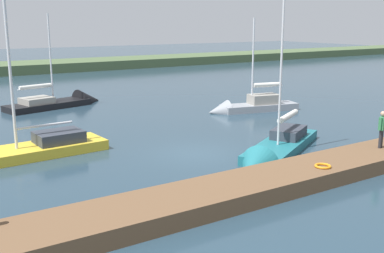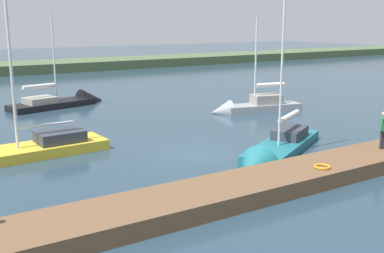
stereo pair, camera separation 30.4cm
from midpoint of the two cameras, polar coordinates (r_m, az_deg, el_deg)
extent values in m
plane|color=#263D4C|center=(22.64, 0.17, -3.40)|extent=(200.00, 200.00, 0.00)
cube|color=#4C603D|center=(63.22, -22.02, 6.12)|extent=(180.00, 8.00, 2.40)
cube|color=brown|center=(18.29, 9.96, -6.54)|extent=(26.95, 2.49, 0.64)
torus|color=orange|center=(19.20, 15.38, -4.72)|extent=(0.66, 0.66, 0.10)
cube|color=gray|center=(34.03, 8.04, 2.14)|extent=(5.88, 2.84, 0.76)
cone|color=gray|center=(32.66, 3.01, 1.80)|extent=(1.78, 1.90, 1.62)
cube|color=gray|center=(34.07, 8.57, 3.37)|extent=(2.37, 1.71, 0.69)
cylinder|color=silver|center=(33.29, 7.26, 7.90)|extent=(0.12, 0.12, 6.11)
cylinder|color=silver|center=(34.06, 9.02, 4.92)|extent=(2.41, 0.64, 0.10)
cylinder|color=silver|center=(34.04, 9.02, 5.12)|extent=(2.22, 0.79, 0.30)
cube|color=black|center=(36.34, -17.56, 2.27)|extent=(6.55, 3.52, 0.78)
cone|color=black|center=(38.20, -12.80, 3.04)|extent=(2.34, 2.49, 2.10)
cube|color=gray|center=(35.84, -18.81, 3.05)|extent=(2.47, 2.18, 0.46)
cylinder|color=silver|center=(36.13, -17.27, 8.04)|extent=(0.12, 0.12, 6.47)
cylinder|color=silver|center=(35.69, -18.96, 4.50)|extent=(2.67, 0.74, 0.10)
cylinder|color=silver|center=(35.68, -18.97, 4.69)|extent=(2.45, 0.85, 0.27)
cube|color=gold|center=(23.62, -19.01, -3.19)|extent=(6.79, 2.61, 0.80)
cube|color=#333842|center=(23.81, -16.43, -1.21)|extent=(2.33, 1.78, 0.55)
cylinder|color=silver|center=(22.68, -21.81, 5.74)|extent=(0.13, 0.13, 6.79)
cylinder|color=silver|center=(23.45, -18.08, 0.15)|extent=(2.76, 0.28, 0.11)
cube|color=#1E6B75|center=(23.67, 10.60, -2.79)|extent=(6.90, 4.91, 0.80)
cone|color=#1E6B75|center=(20.15, 7.15, -5.43)|extent=(2.36, 2.44, 1.86)
cube|color=#333842|center=(24.55, 11.48, -0.71)|extent=(2.58, 2.24, 0.50)
cylinder|color=silver|center=(22.30, 10.58, 8.02)|extent=(0.10, 0.10, 8.20)
cylinder|color=silver|center=(24.15, 11.39, 0.97)|extent=(2.67, 1.51, 0.08)
cylinder|color=silver|center=(24.13, 11.40, 1.25)|extent=(2.51, 1.56, 0.30)
cylinder|color=#28282D|center=(22.81, 21.83, -1.46)|extent=(0.14, 0.14, 0.85)
cylinder|color=#28282D|center=(23.00, 21.96, -1.35)|extent=(0.14, 0.14, 0.85)
cube|color=#337F4C|center=(22.75, 22.05, 0.37)|extent=(0.51, 0.37, 0.60)
sphere|color=tan|center=(22.67, 22.14, 1.48)|extent=(0.23, 0.23, 0.23)
cylinder|color=#337F4C|center=(22.48, 21.86, 0.29)|extent=(0.09, 0.09, 0.57)
cylinder|color=#337F4C|center=(23.01, 22.23, 0.53)|extent=(0.09, 0.09, 0.57)
camera|label=1|loc=(0.15, -90.41, -0.09)|focal=43.29mm
camera|label=2|loc=(0.15, 89.59, 0.09)|focal=43.29mm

